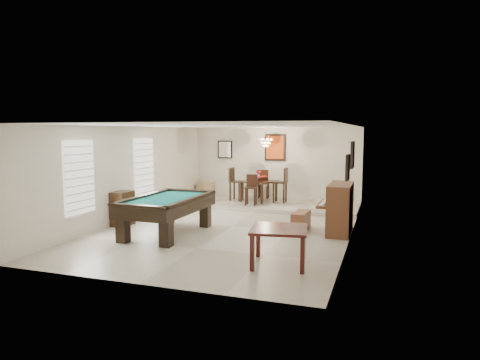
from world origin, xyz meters
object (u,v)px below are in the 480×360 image
Objects in this scene: apothecary_chest at (123,208)px; flower_vase at (259,174)px; piano_bench at (301,221)px; dining_chair_south at (251,190)px; dining_chair_north at (264,184)px; dining_table at (259,189)px; dining_chair_east at (280,185)px; upright_piano at (334,208)px; square_table at (279,246)px; chandelier at (266,139)px; corner_bench at (206,189)px; dining_chair_west at (237,184)px; pool_table at (167,216)px.

flower_vase reaches higher than apothecary_chest.
dining_chair_south is (-2.08, 2.47, 0.37)m from piano_bench.
dining_chair_north reaches higher than piano_bench.
piano_bench is 3.85m from dining_table.
flower_vase reaches higher than dining_chair_north.
dining_chair_east reaches higher than dining_chair_south.
upright_piano is 1.72× the size of piano_bench.
apothecary_chest is at bearing -169.43° from upright_piano.
upright_piano is at bearing 3.90° from piano_bench.
dining_chair_north reaches higher than dining_table.
square_table is at bearing -70.34° from flower_vase.
dining_chair_east is (0.76, -0.74, 0.07)m from dining_chair_north.
dining_chair_east is (-1.47, 6.15, 0.35)m from square_table.
chandelier reaches higher than apothecary_chest.
corner_bench is (-2.29, 0.82, -0.70)m from flower_vase.
square_table reaches higher than piano_bench.
upright_piano is at bearing 10.57° from apothecary_chest.
dining_table is at bearing 59.22° from apothecary_chest.
dining_chair_west reaches higher than dining_chair_south.
pool_table is at bearing -176.97° from dining_chair_west.
upright_piano is at bearing -46.72° from dining_chair_south.
dining_chair_north is at bearing 92.44° from dining_table.
dining_chair_east is at bearing 103.39° from square_table.
pool_table is 5.15× the size of corner_bench.
dining_chair_east reaches higher than dining_table.
dining_chair_east is at bearing 52.41° from apothecary_chest.
flower_vase is at bearing -90.29° from dining_chair_east.
pool_table is 1.65m from apothecary_chest.
corner_bench is (-1.38, 5.49, -0.09)m from pool_table.
corner_bench is (-4.49, 6.97, -0.00)m from square_table.
apothecary_chest is (-4.69, 1.96, 0.10)m from square_table.
corner_bench is at bearing 160.33° from dining_table.
dining_table is 1.70m from chandelier.
apothecary_chest is at bearing -168.27° from piano_bench.
apothecary_chest reaches higher than corner_bench.
dining_chair_west reaches higher than pool_table.
corner_bench is (-2.27, 1.59, -0.26)m from dining_chair_south.
pool_table is at bearing -104.93° from chandelier.
pool_table is 4.98m from chandelier.
corner_bench is at bearing 87.69° from apothecary_chest.
chandelier is (2.78, 4.01, 1.75)m from apothecary_chest.
dining_chair_east reaches higher than dining_chair_west.
dining_chair_north is at bearing 92.44° from flower_vase.
corner_bench is at bearing 104.68° from pool_table.
dining_chair_north reaches higher than pool_table.
corner_bench is (-5.15, 4.01, -0.26)m from upright_piano.
dining_chair_east is (0.73, 0.00, -0.35)m from flower_vase.
dining_chair_east is 2.29× the size of corner_bench.
dining_chair_west reaches higher than piano_bench.
dining_chair_west is (-2.96, 6.11, 0.33)m from square_table.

